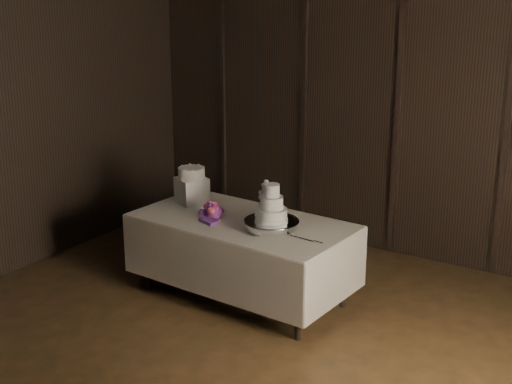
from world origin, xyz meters
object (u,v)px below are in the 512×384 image
object	(u,v)px
cake_stand	(271,225)
small_cake	(191,173)
bouquet	(213,211)
box_pedestal	(192,190)
wedding_cake	(268,206)
display_table	(242,255)

from	to	relation	value
cake_stand	small_cake	world-z (taller)	small_cake
cake_stand	bouquet	world-z (taller)	bouquet
box_pedestal	small_cake	world-z (taller)	small_cake
wedding_cake	display_table	bearing A→B (deg)	177.63
cake_stand	box_pedestal	size ratio (longest dim) A/B	1.86
display_table	box_pedestal	distance (m)	0.85
display_table	bouquet	size ratio (longest dim) A/B	5.06
wedding_cake	box_pedestal	xyz separation A→B (m)	(-1.03, 0.26, -0.09)
display_table	small_cake	bearing A→B (deg)	169.73
box_pedestal	small_cake	bearing A→B (deg)	0.00
display_table	cake_stand	world-z (taller)	cake_stand
cake_stand	bouquet	xyz separation A→B (m)	(-0.62, -0.01, 0.02)
display_table	box_pedestal	xyz separation A→B (m)	(-0.69, 0.16, 0.47)
bouquet	box_pedestal	xyz separation A→B (m)	(-0.44, 0.26, 0.06)
bouquet	small_cake	distance (m)	0.56
display_table	cake_stand	size ratio (longest dim) A/B	4.21
display_table	bouquet	bearing A→B (deg)	-156.14
box_pedestal	cake_stand	bearing A→B (deg)	-13.10
bouquet	cake_stand	bearing A→B (deg)	1.29
cake_stand	display_table	bearing A→B (deg)	166.93
wedding_cake	bouquet	xyz separation A→B (m)	(-0.60, -0.00, -0.15)
small_cake	bouquet	bearing A→B (deg)	-30.72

